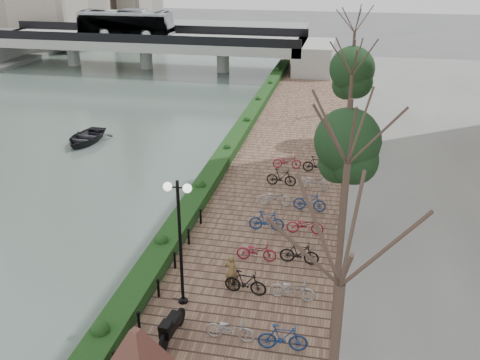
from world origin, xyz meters
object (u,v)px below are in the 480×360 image
(lamppost, at_px, (179,217))
(pedestrian, at_px, (232,271))
(motorcycle, at_px, (172,324))
(boat, at_px, (85,137))

(lamppost, xyz_separation_m, pedestrian, (1.59, 1.25, -2.82))
(motorcycle, bearing_deg, boat, 129.10)
(pedestrian, relative_size, boat, 0.37)
(lamppost, distance_m, motorcycle, 3.63)
(lamppost, relative_size, boat, 1.22)
(motorcycle, height_order, pedestrian, pedestrian)
(lamppost, height_order, motorcycle, lamppost)
(lamppost, xyz_separation_m, motorcycle, (0.24, -1.97, -3.03))
(lamppost, bearing_deg, motorcycle, -83.19)
(motorcycle, xyz_separation_m, boat, (-12.76, 19.04, -0.60))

